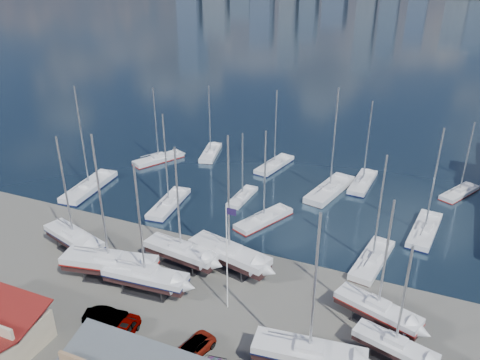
% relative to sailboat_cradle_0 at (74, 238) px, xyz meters
% --- Properties ---
extents(ground, '(1400.00, 1400.00, 0.00)m').
position_rel_sailboat_cradle_0_xyz_m(ground, '(19.39, -0.97, -2.05)').
color(ground, '#605E59').
rests_on(ground, ground).
extents(water, '(1400.00, 600.00, 0.40)m').
position_rel_sailboat_cradle_0_xyz_m(water, '(19.39, 309.03, -2.20)').
color(water, '#1B273E').
rests_on(water, ground).
extents(sailboat_cradle_0, '(10.01, 5.35, 15.62)m').
position_rel_sailboat_cradle_0_xyz_m(sailboat_cradle_0, '(0.00, 0.00, 0.00)').
color(sailboat_cradle_0, '#2D2D33').
rests_on(sailboat_cradle_0, ground).
extents(sailboat_cradle_1, '(11.51, 5.20, 17.82)m').
position_rel_sailboat_cradle_0_xyz_m(sailboat_cradle_1, '(7.59, -2.76, 0.11)').
color(sailboat_cradle_1, '#2D2D33').
rests_on(sailboat_cradle_1, ground).
extents(sailboat_cradle_2, '(9.72, 3.83, 15.48)m').
position_rel_sailboat_cradle_0_xyz_m(sailboat_cradle_2, '(13.95, 2.64, -0.00)').
color(sailboat_cradle_2, '#2D2D33').
rests_on(sailboat_cradle_2, ground).
extents(sailboat_cradle_3, '(9.86, 3.45, 15.67)m').
position_rel_sailboat_cradle_0_xyz_m(sailboat_cradle_3, '(12.79, -3.26, 0.00)').
color(sailboat_cradle_3, '#2D2D33').
rests_on(sailboat_cradle_3, ground).
extents(sailboat_cradle_4, '(10.86, 5.28, 17.01)m').
position_rel_sailboat_cradle_0_xyz_m(sailboat_cradle_4, '(19.53, 4.36, 0.08)').
color(sailboat_cradle_4, '#2D2D33').
rests_on(sailboat_cradle_4, ground).
extents(sailboat_cradle_5, '(10.39, 4.00, 16.35)m').
position_rel_sailboat_cradle_0_xyz_m(sailboat_cradle_5, '(32.45, -7.14, 0.04)').
color(sailboat_cradle_5, '#2D2D33').
rests_on(sailboat_cradle_5, ground).
extents(sailboat_cradle_6, '(9.12, 5.21, 14.36)m').
position_rel_sailboat_cradle_0_xyz_m(sailboat_cradle_6, '(37.18, 1.30, -0.06)').
color(sailboat_cradle_6, '#2D2D33').
rests_on(sailboat_cradle_6, ground).
extents(sailboat_cradle_7, '(7.85, 4.07, 12.62)m').
position_rel_sailboat_cradle_0_xyz_m(sailboat_cradle_7, '(39.34, -3.02, -0.15)').
color(sailboat_cradle_7, '#2D2D33').
rests_on(sailboat_cradle_7, ground).
extents(sailboat_moored_0, '(4.51, 12.24, 17.89)m').
position_rel_sailboat_cradle_0_xyz_m(sailboat_moored_0, '(-10.25, 15.16, -1.74)').
color(sailboat_moored_0, black).
rests_on(sailboat_moored_0, water).
extents(sailboat_moored_1, '(6.87, 9.84, 14.48)m').
position_rel_sailboat_cradle_0_xyz_m(sailboat_moored_1, '(-6.40, 29.94, -1.74)').
color(sailboat_moored_1, black).
rests_on(sailboat_moored_1, water).
extents(sailboat_moored_2, '(4.80, 9.69, 14.10)m').
position_rel_sailboat_cradle_0_xyz_m(sailboat_moored_2, '(1.13, 36.53, -1.73)').
color(sailboat_moored_2, black).
rests_on(sailboat_moored_2, water).
extents(sailboat_moored_3, '(3.83, 10.40, 15.21)m').
position_rel_sailboat_cradle_0_xyz_m(sailboat_moored_3, '(4.60, 15.28, -1.74)').
color(sailboat_moored_3, black).
rests_on(sailboat_moored_3, water).
extents(sailboat_moored_4, '(2.38, 7.59, 11.36)m').
position_rel_sailboat_cradle_0_xyz_m(sailboat_moored_4, '(13.88, 21.88, -1.72)').
color(sailboat_moored_4, black).
rests_on(sailboat_moored_4, water).
extents(sailboat_moored_5, '(4.69, 10.20, 14.72)m').
position_rel_sailboat_cradle_0_xyz_m(sailboat_moored_5, '(14.36, 35.69, -1.74)').
color(sailboat_moored_5, black).
rests_on(sailboat_moored_5, water).
extents(sailboat_moored_6, '(6.37, 9.82, 14.29)m').
position_rel_sailboat_cradle_0_xyz_m(sailboat_moored_6, '(19.43, 16.52, -1.74)').
color(sailboat_moored_6, black).
rests_on(sailboat_moored_6, water).
extents(sailboat_moored_7, '(5.86, 12.28, 17.87)m').
position_rel_sailboat_cradle_0_xyz_m(sailboat_moored_7, '(25.90, 29.45, -1.73)').
color(sailboat_moored_7, black).
rests_on(sailboat_moored_7, water).
extents(sailboat_moored_8, '(3.48, 10.16, 14.94)m').
position_rel_sailboat_cradle_0_xyz_m(sailboat_moored_8, '(30.30, 34.38, -1.74)').
color(sailboat_moored_8, black).
rests_on(sailboat_moored_8, water).
extents(sailboat_moored_9, '(4.31, 10.24, 14.98)m').
position_rel_sailboat_cradle_0_xyz_m(sailboat_moored_9, '(35.20, 12.27, -1.73)').
color(sailboat_moored_9, black).
rests_on(sailboat_moored_9, water).
extents(sailboat_moored_10, '(4.29, 10.87, 15.81)m').
position_rel_sailboat_cradle_0_xyz_m(sailboat_moored_10, '(40.68, 22.17, -1.74)').
color(sailboat_moored_10, black).
rests_on(sailboat_moored_10, water).
extents(sailboat_moored_11, '(6.08, 8.57, 12.64)m').
position_rel_sailboat_cradle_0_xyz_m(sailboat_moored_11, '(45.07, 36.66, -1.74)').
color(sailboat_moored_11, black).
rests_on(sailboat_moored_11, water).
extents(car_a, '(2.22, 4.61, 1.52)m').
position_rel_sailboat_cradle_0_xyz_m(car_a, '(14.68, -10.07, -1.29)').
color(car_a, gray).
rests_on(car_a, ground).
extents(car_b, '(4.77, 2.93, 1.48)m').
position_rel_sailboat_cradle_0_xyz_m(car_b, '(11.67, -9.01, -1.31)').
color(car_b, gray).
rests_on(car_b, ground).
extents(car_c, '(3.44, 5.24, 1.34)m').
position_rel_sailboat_cradle_0_xyz_m(car_c, '(21.92, -9.45, -1.38)').
color(car_c, gray).
rests_on(car_c, ground).
extents(flagpole, '(1.09, 0.12, 12.39)m').
position_rel_sailboat_cradle_0_xyz_m(flagpole, '(22.29, -2.06, 5.11)').
color(flagpole, white).
rests_on(flagpole, ground).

